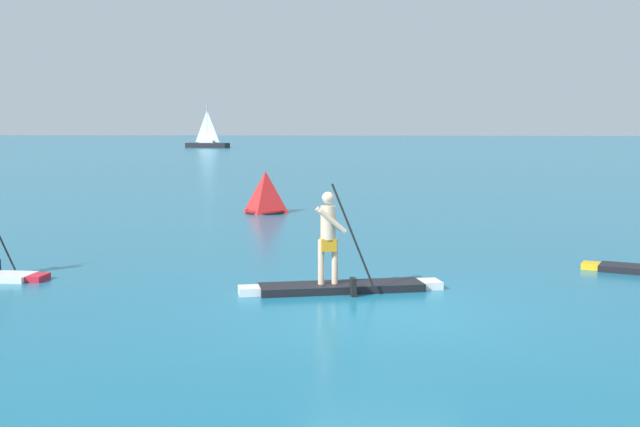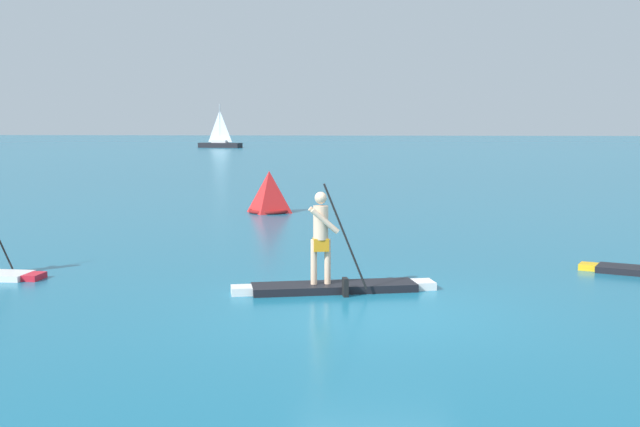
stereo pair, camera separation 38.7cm
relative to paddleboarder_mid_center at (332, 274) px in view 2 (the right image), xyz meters
name	(u,v)px [view 2 (the right image)]	position (x,y,z in m)	size (l,w,h in m)	color
ground	(373,312)	(0.79, -1.43, -0.29)	(440.00, 440.00, 0.00)	#196B8C
paddleboarder_mid_center	(332,274)	(0.00, 0.00, 0.00)	(3.54, 1.44, 1.92)	black
race_marker_buoy	(269,194)	(-3.41, 12.08, 0.32)	(1.38, 1.38, 1.38)	red
sailboat_left_horizon	(220,143)	(-24.34, 87.38, 0.38)	(5.87, 2.66, 5.72)	black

